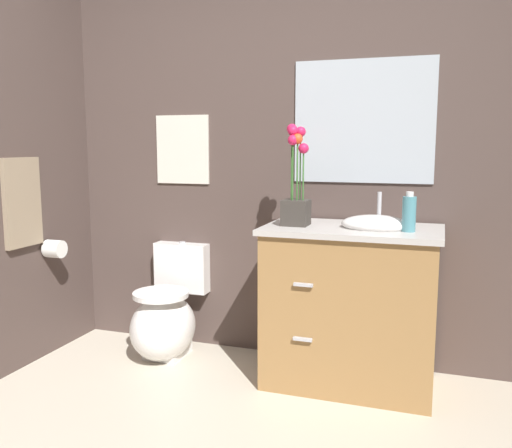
# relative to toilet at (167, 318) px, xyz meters

# --- Properties ---
(wall_back) EXTENTS (4.51, 0.05, 2.50)m
(wall_back) POSITION_rel_toilet_xyz_m (0.92, 0.30, 1.01)
(wall_back) COLOR #4C3D38
(wall_back) RESTS_ON ground_plane
(toilet) EXTENTS (0.38, 0.59, 0.69)m
(toilet) POSITION_rel_toilet_xyz_m (0.00, 0.00, 0.00)
(toilet) COLOR white
(toilet) RESTS_ON ground_plane
(vanity_cabinet) EXTENTS (0.94, 0.56, 1.06)m
(vanity_cabinet) POSITION_rel_toilet_xyz_m (1.15, -0.03, 0.21)
(vanity_cabinet) COLOR #9E7242
(vanity_cabinet) RESTS_ON ground_plane
(flower_vase) EXTENTS (0.14, 0.14, 0.55)m
(flower_vase) POSITION_rel_toilet_xyz_m (0.84, -0.06, 0.84)
(flower_vase) COLOR #38332D
(flower_vase) RESTS_ON vanity_cabinet
(soap_bottle) EXTENTS (0.07, 0.07, 0.20)m
(soap_bottle) POSITION_rel_toilet_xyz_m (1.44, -0.09, 0.73)
(soap_bottle) COLOR teal
(soap_bottle) RESTS_ON vanity_cabinet
(wall_poster) EXTENTS (0.37, 0.01, 0.44)m
(wall_poster) POSITION_rel_toilet_xyz_m (-0.00, 0.27, 1.04)
(wall_poster) COLOR silver
(wall_mirror) EXTENTS (0.80, 0.01, 0.70)m
(wall_mirror) POSITION_rel_toilet_xyz_m (1.15, 0.27, 1.21)
(wall_mirror) COLOR #B2BCC6
(hanging_towel) EXTENTS (0.03, 0.28, 0.52)m
(hanging_towel) POSITION_rel_toilet_xyz_m (-0.71, -0.39, 0.74)
(hanging_towel) COLOR gray
(toilet_paper_roll) EXTENTS (0.11, 0.11, 0.11)m
(toilet_paper_roll) POSITION_rel_toilet_xyz_m (-0.66, -0.20, 0.44)
(toilet_paper_roll) COLOR white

